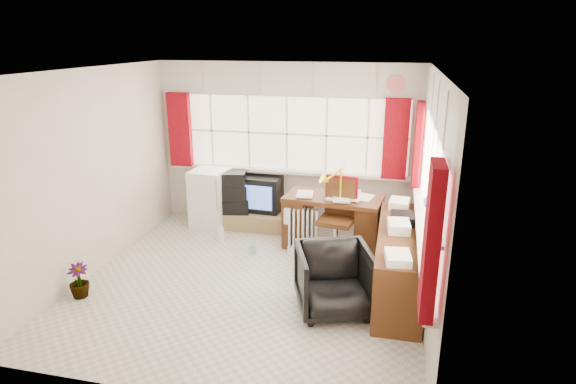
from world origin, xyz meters
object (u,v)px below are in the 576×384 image
Objects in this scene: office_chair at (334,280)px; radiator at (303,234)px; mini_fridge at (211,198)px; tv_bench at (249,219)px; task_chair at (339,214)px; desk at (333,219)px; desk_lamp at (341,177)px; credenza at (399,260)px; crt_tv at (264,192)px.

radiator is at bearing 94.31° from office_chair.
mini_fridge reaches higher than radiator.
office_chair is at bearing -52.56° from tv_bench.
tv_bench is (-1.47, 0.66, -0.45)m from task_chair.
task_chair reaches higher than desk.
desk is 0.69m from desk_lamp.
radiator is (-0.38, -0.22, -0.17)m from desk.
desk_lamp reaches higher than office_chair.
credenza is (0.91, -1.04, -0.03)m from desk.
desk reaches higher than radiator.
task_chair is (-0.01, -0.04, -0.51)m from desk_lamp.
tv_bench is at bearing 108.10° from office_chair.
tv_bench is at bearing 6.37° from mini_fridge.
office_chair is at bearing -84.91° from desk_lamp.
desk is at bearing -11.74° from mini_fridge.
desk_lamp is at bearing -22.94° from tv_bench.
task_chair reaches higher than crt_tv.
credenza is 2.70m from crt_tv.
desk is at bearing 78.98° from office_chair.
crt_tv is (-1.18, 0.66, 0.10)m from desk.
radiator is at bearing -35.08° from tv_bench.
task_chair reaches higher than tv_bench.
desk_lamp is 0.74× the size of crt_tv.
crt_tv is at bearing 140.87° from credenza.
task_chair is at bearing -61.76° from desk.
mini_fridge is (-2.07, 0.60, -0.12)m from task_chair.
desk reaches higher than tv_bench.
crt_tv reaches higher than office_chair.
task_chair is at bearing 133.22° from credenza.
office_chair is 3.01m from mini_fridge.
mini_fridge reaches higher than tv_bench.
crt_tv is at bearing 102.56° from office_chair.
office_chair reaches higher than tv_bench.
radiator is (-0.62, 1.40, -0.11)m from office_chair.
crt_tv is 0.70× the size of mini_fridge.
radiator is 1.22m from tv_bench.
credenza is (1.28, -0.82, 0.13)m from radiator.
crt_tv is at bearing 146.74° from task_chair.
crt_tv reaches higher than tv_bench.
office_chair is 0.40× the size of credenza.
office_chair is at bearing -66.35° from radiator.
crt_tv is at bearing 148.00° from desk_lamp.
credenza reaches higher than crt_tv.
mini_fridge is at bearing 163.95° from task_chair.
desk_lamp reaches higher than task_chair.
tv_bench is (-1.48, 0.63, -0.96)m from desk_lamp.
credenza is 3.22m from mini_fridge.
desk_lamp is 0.75× the size of radiator.
crt_tv is (-2.09, 1.70, 0.13)m from credenza.
mini_fridge is at bearing 153.19° from credenza.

